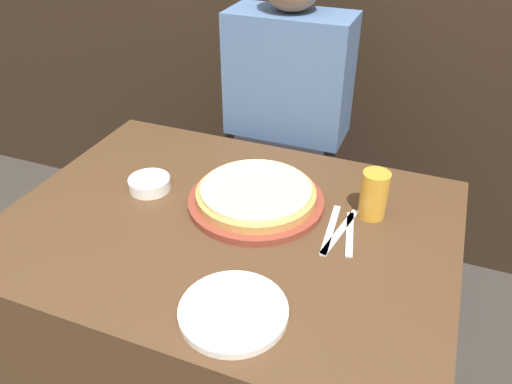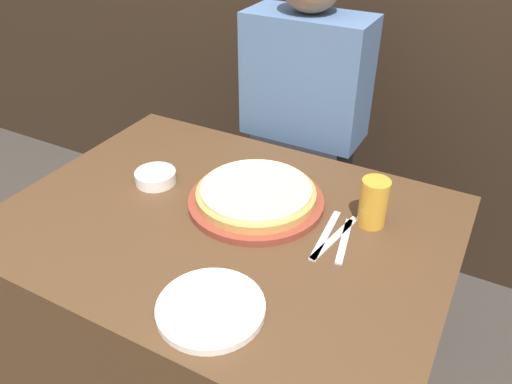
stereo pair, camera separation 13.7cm
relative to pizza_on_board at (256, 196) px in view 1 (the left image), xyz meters
The scene contains 9 objects.
dining_table 0.41m from the pizza_on_board, 112.15° to the right, with size 1.18×0.87×0.74m.
pizza_on_board is the anchor object (origin of this frame).
beer_glass 0.32m from the pizza_on_board, 12.14° to the left, with size 0.07×0.07×0.13m.
dinner_plate 0.41m from the pizza_on_board, 75.21° to the right, with size 0.23×0.23×0.02m.
side_bowl 0.32m from the pizza_on_board, behind, with size 0.12×0.12×0.04m.
fork 0.23m from the pizza_on_board, 10.01° to the right, with size 0.03×0.22×0.00m.
dinner_knife 0.25m from the pizza_on_board, ahead, with size 0.06×0.21×0.00m.
spoon 0.28m from the pizza_on_board, ahead, with size 0.05×0.18×0.00m.
diner_person 0.51m from the pizza_on_board, 98.55° to the left, with size 0.41×0.20×1.33m.
Camera 1 is at (0.46, -0.96, 1.54)m, focal length 35.00 mm.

